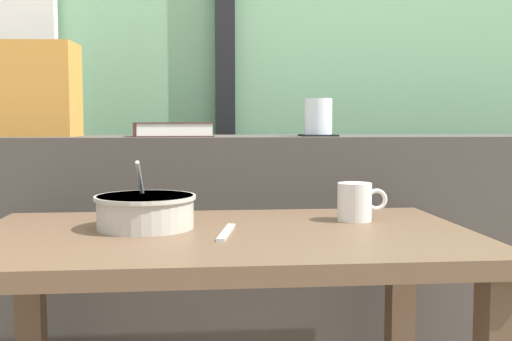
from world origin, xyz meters
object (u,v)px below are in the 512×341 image
Objects in this scene: ceramic_mug at (356,202)px; throw_pillow at (18,90)px; breakfast_table at (225,296)px; soup_bowl at (146,212)px; coaster_square at (318,135)px; fork_utensil at (226,232)px; closed_book at (172,129)px; juice_glass at (318,118)px.

throw_pillow is at bearing 152.42° from ceramic_mug.
soup_bowl is at bearing 161.15° from breakfast_table.
breakfast_table is at bearing -120.36° from coaster_square.
coaster_square is 0.61m from fork_utensil.
breakfast_table is 3.13× the size of throw_pillow.
closed_book is 0.44m from throw_pillow.
juice_glass is 0.84m from throw_pillow.
soup_bowl is at bearing -135.97° from juice_glass.
juice_glass is at bearing 90.00° from coaster_square.
closed_book is (-0.41, 0.01, -0.03)m from juice_glass.
breakfast_table is 4.36× the size of closed_book.
juice_glass is 0.44× the size of closed_book.
throw_pillow is at bearing 134.99° from breakfast_table.
juice_glass is at bearing -1.59° from closed_book.
ceramic_mug is (0.29, 0.13, 0.04)m from fork_utensil.
throw_pillow is (-0.43, 0.05, 0.11)m from closed_book.
closed_book is 1.10× the size of soup_bowl.
juice_glass is 0.32× the size of throw_pillow.
throw_pillow is (-0.55, 0.55, 0.44)m from breakfast_table.
throw_pillow is 0.85m from fork_utensil.
coaster_square reaches higher than breakfast_table.
breakfast_table is 10.03× the size of coaster_square.
coaster_square is at bearing 44.03° from soup_bowl.
breakfast_table is at bearing -120.36° from juice_glass.
closed_book reaches higher than fork_utensil.
closed_book is 1.35× the size of fork_utensil.
coaster_square is at bearing 59.64° from breakfast_table.
fork_utensil reaches higher than breakfast_table.
fork_utensil is at bearing -46.07° from throw_pillow.
juice_glass is at bearing 59.64° from breakfast_table.
fork_utensil is (-0.28, -0.51, -0.18)m from coaster_square.
coaster_square is at bearing -90.00° from juice_glass.
fork_utensil is (0.16, -0.08, -0.03)m from soup_bowl.
breakfast_table is 0.67m from juice_glass.
soup_bowl is at bearing 164.84° from fork_utensil.
throw_pillow reaches higher than juice_glass.
closed_book is 2.04× the size of ceramic_mug.
closed_book is 0.48m from soup_bowl.
closed_book reaches higher than breakfast_table.
throw_pillow is 1.88× the size of fork_utensil.
coaster_square is 0.99× the size of juice_glass.
ceramic_mug is (0.30, 0.11, 0.18)m from breakfast_table.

